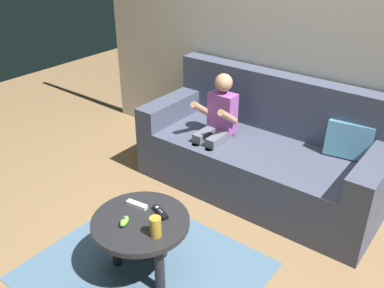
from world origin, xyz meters
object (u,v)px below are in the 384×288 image
(game_remote_white_far_corner, at_px, (137,205))
(couch, at_px, (263,154))
(person_seated_on_couch, at_px, (216,125))
(nunchuk_lime, at_px, (124,221))
(game_remote_black_near_edge, at_px, (160,212))
(coffee_table, at_px, (142,228))
(soda_can, at_px, (156,227))

(game_remote_white_far_corner, bearing_deg, couch, 79.85)
(person_seated_on_couch, distance_m, nunchuk_lime, 1.21)
(person_seated_on_couch, distance_m, game_remote_black_near_edge, 1.04)
(couch, distance_m, game_remote_black_near_edge, 1.18)
(coffee_table, xyz_separation_m, game_remote_white_far_corner, (-0.11, 0.07, 0.08))
(coffee_table, height_order, game_remote_white_far_corner, game_remote_white_far_corner)
(person_seated_on_couch, bearing_deg, game_remote_white_far_corner, -83.18)
(game_remote_black_near_edge, relative_size, soda_can, 1.18)
(coffee_table, height_order, soda_can, soda_can)
(game_remote_black_near_edge, xyz_separation_m, nunchuk_lime, (-0.10, -0.20, 0.01))
(couch, bearing_deg, person_seated_on_couch, -151.74)
(couch, xyz_separation_m, soda_can, (0.06, -1.34, 0.16))
(person_seated_on_couch, xyz_separation_m, nunchuk_lime, (0.18, -1.19, -0.11))
(game_remote_black_near_edge, bearing_deg, coffee_table, -118.48)
(soda_can, bearing_deg, coffee_table, 161.33)
(coffee_table, distance_m, game_remote_white_far_corner, 0.15)
(person_seated_on_couch, relative_size, nunchuk_lime, 9.33)
(couch, height_order, nunchuk_lime, couch)
(coffee_table, height_order, nunchuk_lime, nunchuk_lime)
(coffee_table, relative_size, game_remote_black_near_edge, 4.04)
(person_seated_on_couch, xyz_separation_m, coffee_table, (0.23, -1.10, -0.20))
(nunchuk_lime, height_order, game_remote_white_far_corner, nunchuk_lime)
(game_remote_white_far_corner, distance_m, soda_can, 0.31)
(nunchuk_lime, bearing_deg, person_seated_on_couch, 98.79)
(person_seated_on_couch, height_order, game_remote_white_far_corner, person_seated_on_couch)
(game_remote_black_near_edge, height_order, game_remote_white_far_corner, same)
(coffee_table, bearing_deg, nunchuk_lime, -115.54)
(person_seated_on_couch, height_order, game_remote_black_near_edge, person_seated_on_couch)
(couch, distance_m, person_seated_on_couch, 0.45)
(game_remote_black_near_edge, xyz_separation_m, game_remote_white_far_corner, (-0.16, -0.03, 0.00))
(game_remote_black_near_edge, xyz_separation_m, soda_can, (0.11, -0.16, 0.05))
(couch, relative_size, soda_can, 15.59)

